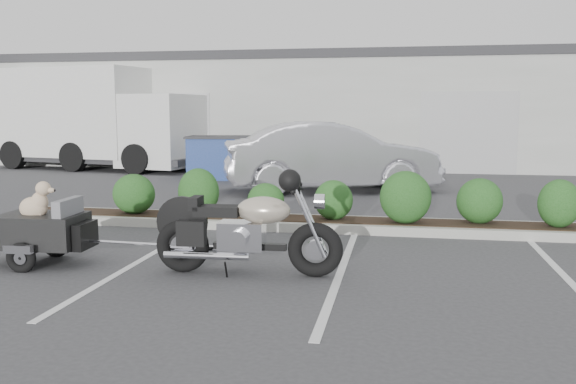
% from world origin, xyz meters
% --- Properties ---
extents(ground, '(90.00, 90.00, 0.00)m').
position_xyz_m(ground, '(0.00, 0.00, 0.00)').
color(ground, '#38383A').
rests_on(ground, ground).
extents(planter_kerb, '(12.00, 1.00, 0.15)m').
position_xyz_m(planter_kerb, '(1.00, 2.20, 0.07)').
color(planter_kerb, '#9E9E93').
rests_on(planter_kerb, ground).
extents(building, '(26.00, 10.00, 4.00)m').
position_xyz_m(building, '(0.00, 17.00, 2.00)').
color(building, '#9EA099').
rests_on(building, ground).
extents(motorcycle, '(2.34, 0.79, 1.34)m').
position_xyz_m(motorcycle, '(0.08, -0.93, 0.54)').
color(motorcycle, black).
rests_on(motorcycle, ground).
extents(pet_trailer, '(1.86, 1.04, 1.11)m').
position_xyz_m(pet_trailer, '(-2.71, -0.91, 0.47)').
color(pet_trailer, black).
rests_on(pet_trailer, ground).
extents(sedan, '(5.55, 3.47, 1.73)m').
position_xyz_m(sedan, '(0.21, 7.00, 0.86)').
color(sedan, silver).
rests_on(sedan, ground).
extents(dumpster, '(2.05, 1.52, 1.26)m').
position_xyz_m(dumpster, '(-3.31, 9.26, 0.64)').
color(dumpster, navy).
rests_on(dumpster, ground).
extents(delivery_truck, '(7.80, 3.79, 3.43)m').
position_xyz_m(delivery_truck, '(-8.30, 11.54, 1.65)').
color(delivery_truck, silver).
rests_on(delivery_truck, ground).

